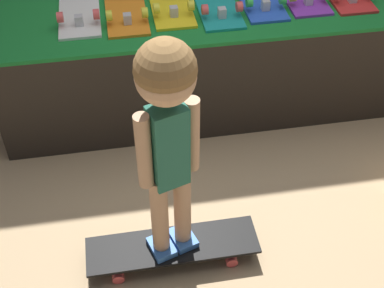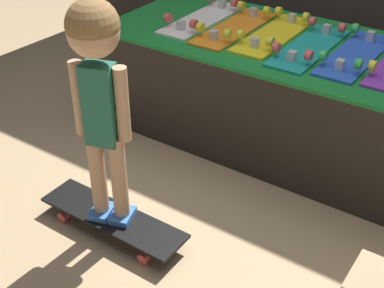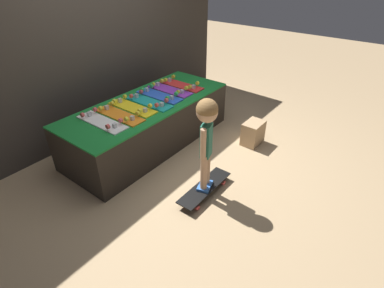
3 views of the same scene
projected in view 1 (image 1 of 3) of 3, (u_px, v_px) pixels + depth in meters
The scene contains 6 objects.
ground_plane at pixel (229, 148), 2.92m from camera, with size 16.00×16.00×0.00m, color tan.
display_rack at pixel (211, 44), 3.12m from camera, with size 2.36×0.93×0.61m.
skateboard_white_on_rack at pixel (79, 2), 2.82m from camera, with size 0.21×0.69×0.09m.
skateboard_orange_on_rack at pixel (124, 1), 2.84m from camera, with size 0.21×0.69×0.09m.
skateboard_on_floor at pixel (173, 247), 2.36m from camera, with size 0.76×0.20×0.09m.
child at pixel (167, 118), 1.85m from camera, with size 0.24×0.21×1.04m.
Camera 1 is at (-0.56, -2.05, 2.02)m, focal length 50.00 mm.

